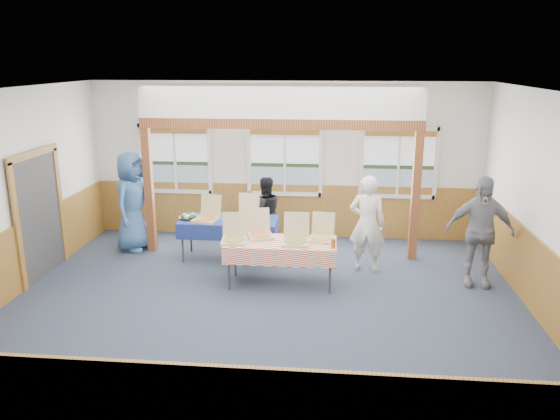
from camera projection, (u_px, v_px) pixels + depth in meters
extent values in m
plane|color=#252E3C|center=(265.00, 306.00, 8.29)|extent=(8.00, 8.00, 0.00)
plane|color=white|center=(263.00, 91.00, 7.43)|extent=(8.00, 8.00, 0.00)
plane|color=silver|center=(285.00, 161.00, 11.21)|extent=(8.00, 0.00, 8.00)
plane|color=silver|center=(212.00, 313.00, 4.50)|extent=(8.00, 0.00, 8.00)
plane|color=silver|center=(1.00, 198.00, 8.22)|extent=(0.00, 8.00, 8.00)
plane|color=silver|center=(553.00, 211.00, 7.49)|extent=(0.00, 8.00, 8.00)
cube|color=brown|center=(285.00, 210.00, 11.47)|extent=(7.98, 0.05, 1.10)
cube|color=brown|center=(216.00, 420.00, 4.81)|extent=(7.98, 0.05, 1.10)
cube|color=brown|center=(12.00, 263.00, 8.50)|extent=(0.05, 6.98, 1.10)
cube|color=brown|center=(541.00, 282.00, 7.77)|extent=(0.05, 6.98, 1.10)
cube|color=#343434|center=(39.00, 216.00, 9.23)|extent=(0.06, 1.30, 2.10)
cube|color=silver|center=(177.00, 191.00, 11.55)|extent=(1.52, 0.05, 0.08)
cube|color=silver|center=(173.00, 126.00, 11.18)|extent=(1.52, 0.05, 0.08)
cube|color=silver|center=(140.00, 159.00, 11.43)|extent=(0.08, 0.05, 1.46)
cube|color=silver|center=(210.00, 160.00, 11.30)|extent=(0.08, 0.05, 1.46)
cube|color=silver|center=(175.00, 159.00, 11.37)|extent=(0.05, 0.05, 1.30)
cube|color=gray|center=(176.00, 177.00, 11.51)|extent=(1.40, 0.02, 0.52)
cube|color=#20391C|center=(176.00, 163.00, 11.43)|extent=(1.40, 0.02, 0.08)
cube|color=silver|center=(175.00, 145.00, 11.32)|extent=(1.40, 0.02, 0.70)
cube|color=brown|center=(173.00, 131.00, 11.19)|extent=(1.40, 0.07, 0.10)
cube|color=silver|center=(285.00, 194.00, 11.34)|extent=(1.52, 0.05, 0.08)
cube|color=silver|center=(285.00, 127.00, 10.97)|extent=(1.52, 0.05, 0.08)
cube|color=silver|center=(249.00, 160.00, 11.22)|extent=(0.08, 0.05, 1.46)
cube|color=silver|center=(321.00, 162.00, 11.09)|extent=(0.08, 0.05, 1.46)
cube|color=silver|center=(285.00, 161.00, 11.15)|extent=(0.05, 0.05, 1.30)
cube|color=gray|center=(285.00, 179.00, 11.30)|extent=(1.40, 0.02, 0.52)
cube|color=#20391C|center=(285.00, 165.00, 11.22)|extent=(1.40, 0.02, 0.08)
cube|color=silver|center=(285.00, 146.00, 11.11)|extent=(1.40, 0.02, 0.70)
cube|color=brown|center=(285.00, 132.00, 10.98)|extent=(1.40, 0.07, 0.10)
cube|color=silver|center=(397.00, 196.00, 11.13)|extent=(1.52, 0.05, 0.08)
cube|color=silver|center=(401.00, 129.00, 10.76)|extent=(1.52, 0.05, 0.08)
cube|color=silver|center=(362.00, 162.00, 11.01)|extent=(0.08, 0.05, 1.46)
cube|color=silver|center=(436.00, 164.00, 10.88)|extent=(0.08, 0.05, 1.46)
cube|color=silver|center=(399.00, 163.00, 10.94)|extent=(0.05, 0.05, 1.30)
cube|color=gray|center=(397.00, 182.00, 11.09)|extent=(1.40, 0.02, 0.52)
cube|color=#20391C|center=(398.00, 167.00, 11.01)|extent=(1.40, 0.02, 0.08)
cube|color=silver|center=(399.00, 148.00, 10.90)|extent=(1.40, 0.02, 0.70)
cube|color=brown|center=(401.00, 134.00, 10.77)|extent=(1.40, 0.07, 0.10)
cube|color=#642B16|center=(149.00, 190.00, 10.40)|extent=(0.15, 0.15, 2.40)
cube|color=#642B16|center=(416.00, 196.00, 9.94)|extent=(0.15, 0.15, 2.40)
cube|color=#642B16|center=(279.00, 124.00, 9.82)|extent=(5.15, 0.18, 0.18)
cylinder|color=#343434|center=(183.00, 243.00, 9.96)|extent=(0.04, 0.04, 0.73)
cylinder|color=#343434|center=(191.00, 233.00, 10.54)|extent=(0.04, 0.04, 0.73)
cylinder|color=#343434|center=(270.00, 246.00, 9.81)|extent=(0.04, 0.04, 0.73)
cylinder|color=#343434|center=(274.00, 236.00, 10.39)|extent=(0.04, 0.04, 0.73)
cube|color=#343434|center=(229.00, 221.00, 10.08)|extent=(1.73, 0.72, 0.03)
cube|color=navy|center=(229.00, 220.00, 10.07)|extent=(1.79, 0.78, 0.01)
cube|color=navy|center=(225.00, 234.00, 9.74)|extent=(1.79, 0.01, 0.28)
cube|color=navy|center=(233.00, 221.00, 10.49)|extent=(1.79, 0.01, 0.28)
cylinder|color=#343434|center=(229.00, 269.00, 8.76)|extent=(0.04, 0.04, 0.73)
cylinder|color=#343434|center=(235.00, 256.00, 9.34)|extent=(0.04, 0.04, 0.73)
cylinder|color=#343434|center=(330.00, 272.00, 8.61)|extent=(0.04, 0.04, 0.73)
cylinder|color=#343434|center=(330.00, 259.00, 9.19)|extent=(0.04, 0.04, 0.73)
cube|color=#343434|center=(281.00, 243.00, 8.88)|extent=(1.86, 1.08, 0.03)
cube|color=red|center=(281.00, 241.00, 8.87)|extent=(1.93, 1.15, 0.01)
cube|color=red|center=(278.00, 258.00, 8.54)|extent=(1.76, 0.39, 0.28)
cube|color=red|center=(283.00, 242.00, 9.29)|extent=(1.76, 0.39, 0.28)
cube|color=tan|center=(205.00, 220.00, 9.96)|extent=(0.49, 0.49, 0.05)
cylinder|color=orange|center=(205.00, 218.00, 9.95)|extent=(0.43, 0.43, 0.01)
cube|color=tan|center=(211.00, 205.00, 10.12)|extent=(0.42, 0.19, 0.40)
cube|color=tan|center=(248.00, 217.00, 10.15)|extent=(0.41, 0.41, 0.04)
cylinder|color=#D3BF62|center=(248.00, 215.00, 10.14)|extent=(0.36, 0.36, 0.01)
cube|color=tan|center=(249.00, 203.00, 10.32)|extent=(0.39, 0.12, 0.38)
cube|color=tan|center=(234.00, 241.00, 8.80)|extent=(0.43, 0.43, 0.04)
cylinder|color=#BE853B|center=(234.00, 239.00, 8.79)|extent=(0.38, 0.38, 0.01)
cube|color=tan|center=(235.00, 224.00, 8.97)|extent=(0.40, 0.13, 0.39)
cube|color=tan|center=(261.00, 236.00, 9.04)|extent=(0.50, 0.50, 0.04)
cylinder|color=orange|center=(261.00, 235.00, 9.03)|extent=(0.44, 0.44, 0.01)
cube|color=tan|center=(258.00, 220.00, 9.21)|extent=(0.41, 0.21, 0.39)
cube|color=tan|center=(296.00, 243.00, 8.73)|extent=(0.42, 0.42, 0.05)
cylinder|color=#BE853B|center=(296.00, 241.00, 8.72)|extent=(0.37, 0.37, 0.01)
cube|color=tan|center=(297.00, 225.00, 8.91)|extent=(0.42, 0.10, 0.41)
cube|color=tan|center=(321.00, 239.00, 8.90)|extent=(0.42, 0.42, 0.04)
cylinder|color=#D3BF62|center=(321.00, 238.00, 8.90)|extent=(0.37, 0.37, 0.01)
cube|color=tan|center=(323.00, 223.00, 9.06)|extent=(0.38, 0.14, 0.37)
cylinder|color=black|center=(189.00, 218.00, 10.14)|extent=(0.38, 0.38, 0.03)
cylinder|color=silver|center=(189.00, 216.00, 10.13)|extent=(0.09, 0.09, 0.04)
sphere|color=#266427|center=(194.00, 216.00, 10.12)|extent=(0.09, 0.09, 0.09)
sphere|color=#BAB8A8|center=(193.00, 215.00, 10.20)|extent=(0.09, 0.09, 0.09)
sphere|color=#266427|center=(189.00, 214.00, 10.23)|extent=(0.09, 0.09, 0.09)
sphere|color=#BAB8A8|center=(184.00, 215.00, 10.18)|extent=(0.09, 0.09, 0.09)
sphere|color=#266427|center=(183.00, 217.00, 10.09)|extent=(0.09, 0.09, 0.09)
sphere|color=#BAB8A8|center=(186.00, 217.00, 10.03)|extent=(0.09, 0.09, 0.09)
sphere|color=#266427|center=(191.00, 217.00, 10.04)|extent=(0.09, 0.09, 0.09)
cylinder|color=#9A4D19|center=(333.00, 243.00, 8.53)|extent=(0.07, 0.07, 0.15)
imported|color=silver|center=(367.00, 224.00, 9.46)|extent=(0.68, 0.51, 1.72)
imported|color=black|center=(265.00, 213.00, 10.63)|extent=(0.86, 0.78, 1.43)
imported|color=#39608E|center=(132.00, 202.00, 10.50)|extent=(0.80, 1.05, 1.93)
imported|color=gray|center=(480.00, 231.00, 8.84)|extent=(1.12, 0.56, 1.84)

